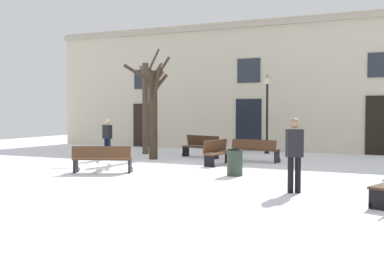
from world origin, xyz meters
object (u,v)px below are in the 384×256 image
at_px(person_near_bench, 294,151).
at_px(person_strolling, 107,136).
at_px(litter_bin, 235,162).
at_px(bench_far_corner, 218,152).
at_px(bench_facing_shops, 201,146).
at_px(tree_right_of_center, 146,104).
at_px(tree_near_facade, 153,108).
at_px(bench_back_to_back_right, 102,159).
at_px(streetlamp, 267,105).
at_px(bench_near_lamp, 255,150).

bearing_deg(person_near_bench, person_strolling, -61.44).
xyz_separation_m(litter_bin, bench_far_corner, (-1.42, 2.39, 0.05)).
height_order(bench_facing_shops, person_strolling, person_strolling).
bearing_deg(tree_right_of_center, tree_near_facade, -53.35).
bearing_deg(person_near_bench, tree_near_facade, -68.22).
xyz_separation_m(person_near_bench, person_strolling, (-9.14, 5.68, -0.13)).
distance_m(tree_right_of_center, bench_facing_shops, 3.43).
height_order(bench_back_to_back_right, person_strolling, person_strolling).
bearing_deg(streetlamp, bench_facing_shops, -125.26).
bearing_deg(person_near_bench, bench_back_to_back_right, -39.89).
bearing_deg(person_near_bench, bench_far_corner, -81.18).
bearing_deg(bench_near_lamp, bench_facing_shops, -5.04).
bearing_deg(tree_near_facade, streetlamp, 50.30).
height_order(streetlamp, bench_far_corner, streetlamp).
distance_m(tree_near_facade, litter_bin, 5.76).
xyz_separation_m(bench_back_to_back_right, person_strolling, (-2.89, 4.54, 0.42)).
bearing_deg(bench_facing_shops, person_strolling, -145.27).
distance_m(tree_near_facade, bench_back_to_back_right, 4.57).
height_order(tree_right_of_center, bench_far_corner, tree_right_of_center).
bearing_deg(person_strolling, tree_near_facade, 3.77).
height_order(tree_right_of_center, litter_bin, tree_right_of_center).
bearing_deg(litter_bin, bench_facing_shops, 123.31).
bearing_deg(tree_right_of_center, bench_facing_shops, -9.32).
relative_size(tree_near_facade, bench_far_corner, 2.47).
bearing_deg(tree_near_facade, bench_facing_shops, 42.60).
relative_size(tree_near_facade, bench_near_lamp, 2.13).
height_order(litter_bin, bench_back_to_back_right, bench_back_to_back_right).
distance_m(litter_bin, person_near_bench, 3.19).
bearing_deg(tree_near_facade, bench_far_corner, -14.21).
height_order(litter_bin, person_near_bench, person_near_bench).
bearing_deg(bench_back_to_back_right, tree_near_facade, -106.44).
height_order(streetlamp, bench_facing_shops, streetlamp).
xyz_separation_m(tree_right_of_center, bench_facing_shops, (2.90, -0.48, -1.76)).
relative_size(streetlamp, bench_far_corner, 2.19).
height_order(streetlamp, person_near_bench, streetlamp).
xyz_separation_m(bench_near_lamp, bench_far_corner, (-0.94, -1.56, -0.01)).
distance_m(bench_back_to_back_right, person_strolling, 5.40).
distance_m(tree_near_facade, bench_far_corner, 3.57).
xyz_separation_m(streetlamp, bench_facing_shops, (-2.05, -2.90, -1.73)).
height_order(streetlamp, person_strolling, streetlamp).
height_order(streetlamp, litter_bin, streetlamp).
distance_m(bench_near_lamp, bench_far_corner, 1.82).
bearing_deg(tree_near_facade, bench_near_lamp, 10.92).
distance_m(bench_back_to_back_right, bench_far_corner, 4.33).
bearing_deg(bench_back_to_back_right, tree_right_of_center, -95.89).
bearing_deg(litter_bin, bench_far_corner, 120.77).
relative_size(bench_back_to_back_right, person_near_bench, 1.06).
distance_m(bench_facing_shops, person_near_bench, 8.57).
relative_size(tree_right_of_center, bench_far_corner, 2.95).
height_order(bench_far_corner, person_strolling, person_strolling).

